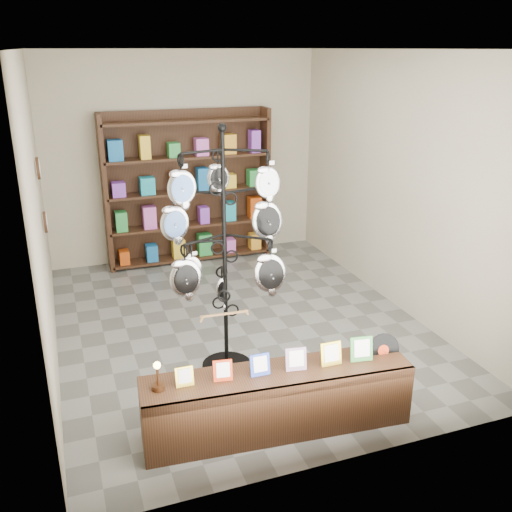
# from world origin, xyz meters

# --- Properties ---
(ground) EXTENTS (5.00, 5.00, 0.00)m
(ground) POSITION_xyz_m (0.00, 0.00, 0.00)
(ground) COLOR slate
(ground) RESTS_ON ground
(room_envelope) EXTENTS (5.00, 5.00, 5.00)m
(room_envelope) POSITION_xyz_m (0.00, 0.00, 1.85)
(room_envelope) COLOR #B2A98F
(room_envelope) RESTS_ON ground
(display_tree) EXTENTS (1.23, 1.14, 2.40)m
(display_tree) POSITION_xyz_m (-0.41, -0.87, 1.39)
(display_tree) COLOR black
(display_tree) RESTS_ON ground
(front_shelf) EXTENTS (2.25, 0.64, 0.79)m
(front_shelf) POSITION_xyz_m (-0.30, -1.96, 0.28)
(front_shelf) COLOR black
(front_shelf) RESTS_ON ground
(back_shelving) EXTENTS (2.42, 0.36, 2.20)m
(back_shelving) POSITION_xyz_m (0.00, 2.30, 1.03)
(back_shelving) COLOR black
(back_shelving) RESTS_ON ground
(wall_clocks) EXTENTS (0.03, 0.24, 0.84)m
(wall_clocks) POSITION_xyz_m (-1.97, 0.80, 1.50)
(wall_clocks) COLOR black
(wall_clocks) RESTS_ON ground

